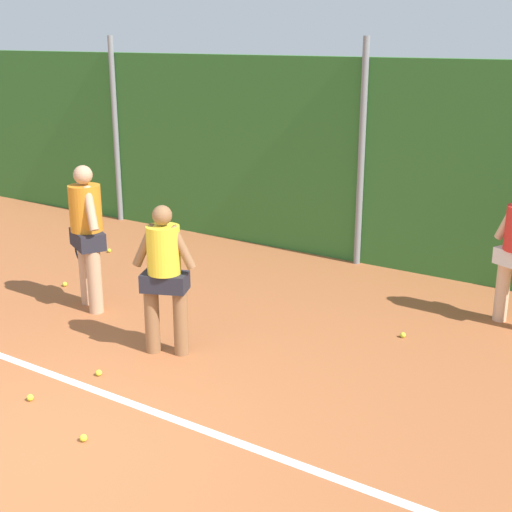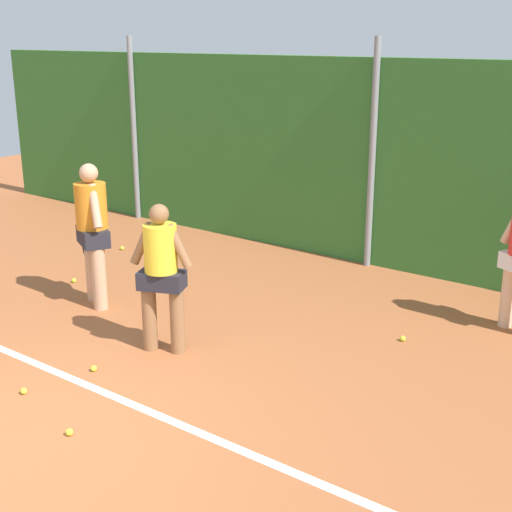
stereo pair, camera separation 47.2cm
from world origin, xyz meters
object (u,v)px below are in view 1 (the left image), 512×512
(player_midcourt, at_px, (87,230))
(player_foreground_near, at_px, (164,272))
(tennis_ball_0, at_px, (65,284))
(tennis_ball_5, at_px, (83,438))
(tennis_ball_4, at_px, (99,373))
(tennis_ball_2, at_px, (403,335))
(tennis_ball_3, at_px, (30,398))
(tennis_ball_1, at_px, (109,251))

(player_midcourt, bearing_deg, player_foreground_near, -169.26)
(tennis_ball_0, distance_m, tennis_ball_5, 4.17)
(player_foreground_near, xyz_separation_m, tennis_ball_0, (-2.63, 0.88, -0.92))
(tennis_ball_4, bearing_deg, tennis_ball_2, 49.30)
(tennis_ball_3, relative_size, tennis_ball_5, 1.00)
(player_midcourt, relative_size, tennis_ball_4, 28.39)
(tennis_ball_0, xyz_separation_m, tennis_ball_5, (3.19, -2.69, 0.00))
(tennis_ball_2, distance_m, tennis_ball_4, 3.51)
(tennis_ball_0, bearing_deg, player_midcourt, -21.51)
(tennis_ball_0, height_order, tennis_ball_4, same)
(tennis_ball_1, distance_m, tennis_ball_3, 4.91)
(tennis_ball_2, bearing_deg, player_midcourt, -160.83)
(tennis_ball_4, relative_size, tennis_ball_5, 1.00)
(player_midcourt, bearing_deg, tennis_ball_1, -22.95)
(tennis_ball_5, bearing_deg, player_foreground_near, 107.17)
(player_foreground_near, relative_size, tennis_ball_1, 25.66)
(player_foreground_near, distance_m, tennis_ball_3, 1.87)
(tennis_ball_1, relative_size, tennis_ball_2, 1.00)
(tennis_ball_5, bearing_deg, tennis_ball_4, 129.18)
(tennis_ball_0, bearing_deg, tennis_ball_3, -47.98)
(player_foreground_near, bearing_deg, tennis_ball_2, -161.17)
(tennis_ball_0, relative_size, tennis_ball_3, 1.00)
(player_foreground_near, height_order, tennis_ball_5, player_foreground_near)
(tennis_ball_1, bearing_deg, tennis_ball_5, -47.82)
(tennis_ball_0, xyz_separation_m, tennis_ball_4, (2.39, -1.71, 0.00))
(player_foreground_near, bearing_deg, tennis_ball_3, 52.50)
(player_midcourt, relative_size, tennis_ball_1, 28.39)
(tennis_ball_0, bearing_deg, tennis_ball_5, -40.14)
(tennis_ball_1, distance_m, tennis_ball_5, 5.70)
(player_midcourt, bearing_deg, tennis_ball_4, 165.17)
(tennis_ball_3, bearing_deg, tennis_ball_1, 125.55)
(tennis_ball_1, xyz_separation_m, tennis_ball_4, (3.03, -3.25, 0.00))
(player_foreground_near, distance_m, tennis_ball_2, 2.90)
(tennis_ball_0, relative_size, tennis_ball_1, 1.00)
(tennis_ball_1, height_order, tennis_ball_2, same)
(player_foreground_near, xyz_separation_m, tennis_ball_3, (-0.41, -1.58, -0.92))
(player_foreground_near, distance_m, tennis_ball_4, 1.26)
(player_foreground_near, relative_size, tennis_ball_4, 25.66)
(player_foreground_near, height_order, tennis_ball_0, player_foreground_near)
(player_foreground_near, distance_m, player_midcourt, 1.79)
(player_foreground_near, relative_size, tennis_ball_2, 25.66)
(tennis_ball_2, height_order, tennis_ball_3, same)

